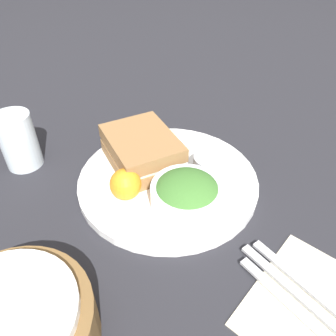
% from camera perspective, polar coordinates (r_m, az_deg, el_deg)
% --- Properties ---
extents(ground_plane, '(4.00, 4.00, 0.00)m').
position_cam_1_polar(ground_plane, '(0.58, -0.00, -2.64)').
color(ground_plane, '#232328').
extents(plate, '(0.31, 0.31, 0.01)m').
position_cam_1_polar(plate, '(0.57, -0.00, -2.10)').
color(plate, white).
rests_on(plate, ground_plane).
extents(sandwich, '(0.17, 0.16, 0.06)m').
position_cam_1_polar(sandwich, '(0.59, -4.50, 3.22)').
color(sandwich, olive).
rests_on(sandwich, plate).
extents(salad_bowl, '(0.11, 0.11, 0.06)m').
position_cam_1_polar(salad_bowl, '(0.50, 3.27, -4.57)').
color(salad_bowl, white).
rests_on(salad_bowl, plate).
extents(dressing_cup, '(0.06, 0.06, 0.04)m').
position_cam_1_polar(dressing_cup, '(0.57, 7.25, 0.47)').
color(dressing_cup, '#B7B7BC').
rests_on(dressing_cup, plate).
extents(orange_wedge, '(0.05, 0.05, 0.05)m').
position_cam_1_polar(orange_wedge, '(0.52, -7.40, -2.80)').
color(orange_wedge, orange).
rests_on(orange_wedge, plate).
extents(drink_glass, '(0.07, 0.07, 0.10)m').
position_cam_1_polar(drink_glass, '(0.65, -24.61, 4.33)').
color(drink_glass, silver).
rests_on(drink_glass, ground_plane).
extents(bread_basket, '(0.18, 0.18, 0.07)m').
position_cam_1_polar(bread_basket, '(0.42, -25.74, -24.25)').
color(bread_basket, brown).
rests_on(bread_basket, ground_plane).
extents(napkin, '(0.11, 0.18, 0.00)m').
position_cam_1_polar(napkin, '(0.47, 22.21, -20.48)').
color(napkin, beige).
rests_on(napkin, ground_plane).
extents(fork, '(0.18, 0.05, 0.01)m').
position_cam_1_polar(fork, '(0.48, 23.62, -18.87)').
color(fork, silver).
rests_on(fork, napkin).
extents(knife, '(0.19, 0.05, 0.01)m').
position_cam_1_polar(knife, '(0.47, 22.35, -20.20)').
color(knife, silver).
rests_on(knife, napkin).
extents(spoon, '(0.16, 0.05, 0.01)m').
position_cam_1_polar(spoon, '(0.46, 20.99, -21.58)').
color(spoon, silver).
rests_on(spoon, napkin).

